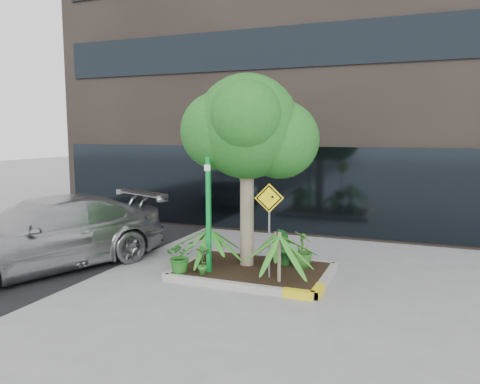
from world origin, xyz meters
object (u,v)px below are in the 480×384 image
(cattle_sign, at_px, (269,214))
(parked_car, at_px, (45,234))
(street_sign_post, at_px, (212,189))
(tree, at_px, (247,127))

(cattle_sign, bearing_deg, parked_car, 167.50)
(parked_car, xyz_separation_m, cattle_sign, (5.09, 0.86, 0.65))
(street_sign_post, height_order, cattle_sign, street_sign_post)
(parked_car, bearing_deg, tree, 43.13)
(tree, height_order, parked_car, tree)
(parked_car, distance_m, cattle_sign, 5.20)
(street_sign_post, bearing_deg, tree, 52.63)
(parked_car, height_order, street_sign_post, street_sign_post)
(parked_car, relative_size, cattle_sign, 2.88)
(street_sign_post, relative_size, cattle_sign, 1.60)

